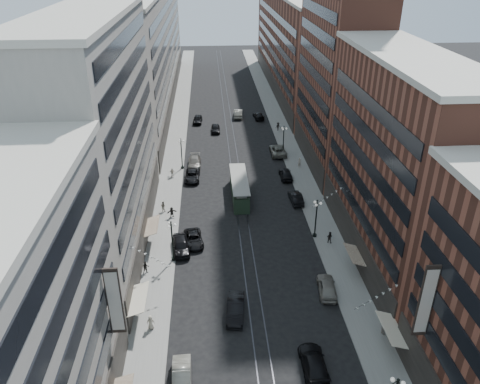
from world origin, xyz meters
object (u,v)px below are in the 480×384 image
object	(u,v)px
lamppost_se_far	(316,217)
lamppost_se_mid	(283,139)
car_5	(235,308)
pedestrian_extra_1	(163,206)
car_4	(327,287)
pedestrian_6	(172,173)
pedestrian_5	(172,212)
car_1	(182,377)
car_6	(314,363)
car_extra_1	(286,174)
pedestrian_7	(329,237)
car_13	(216,129)
pedestrian_4	(384,328)
pedestrian_2	(146,267)
lamppost_sw_mid	(181,152)
car_extra_0	(181,245)
lamppost_sw_far	(172,240)
car_8	(194,162)
pedestrian_8	(299,163)
car_14	(238,113)
pedestrian_1	(151,322)
car_10	(296,198)
car_2	(194,239)
car_9	(198,119)
streetcar	(239,188)
car_12	(258,116)
pedestrian_9	(278,126)
car_11	(278,150)
car_7	(192,176)

from	to	relation	value
lamppost_se_far	lamppost_se_mid	bearing A→B (deg)	90.00
car_5	pedestrian_extra_1	size ratio (longest dim) A/B	3.18
car_4	pedestrian_6	world-z (taller)	pedestrian_6
pedestrian_5	pedestrian_6	bearing A→B (deg)	73.76
car_1	car_6	xyz separation A→B (m)	(11.91, 0.75, 0.01)
car_extra_1	pedestrian_extra_1	size ratio (longest dim) A/B	2.98
pedestrian_7	car_13	bearing A→B (deg)	-41.90
car_5	pedestrian_4	bearing A→B (deg)	-9.11
lamppost_se_mid	pedestrian_4	xyz separation A→B (m)	(3.04, -46.01, -2.16)
pedestrian_2	lamppost_sw_mid	bearing A→B (deg)	62.00
car_extra_0	lamppost_se_mid	bearing A→B (deg)	52.24
lamppost_se_mid	car_5	xyz separation A→B (m)	(-11.40, -42.05, -2.27)
lamppost_sw_far	car_8	distance (m)	28.26
car_4	pedestrian_8	xyz separation A→B (m)	(2.95, 33.13, 0.23)
car_14	car_extra_0	bearing A→B (deg)	82.99
pedestrian_1	car_5	bearing A→B (deg)	-165.81
car_6	car_10	xyz separation A→B (m)	(3.94, 31.51, -0.03)
car_2	car_13	bearing A→B (deg)	77.01
pedestrian_1	car_13	distance (m)	57.19
car_5	car_extra_0	xyz separation A→B (m)	(-6.20, 12.09, 0.03)
car_6	car_8	size ratio (longest dim) A/B	1.01
car_9	pedestrian_6	xyz separation A→B (m)	(-3.91, -27.39, 0.14)
streetcar	car_extra_0	xyz separation A→B (m)	(-8.40, -14.10, -0.58)
car_12	pedestrian_9	distance (m)	8.84
lamppost_sw_mid	car_2	world-z (taller)	lamppost_sw_mid
lamppost_se_far	car_2	size ratio (longest dim) A/B	1.14
lamppost_se_mid	car_10	size ratio (longest dim) A/B	1.20
car_14	pedestrian_8	world-z (taller)	pedestrian_8
car_6	car_12	bearing A→B (deg)	-92.02
car_14	pedestrian_5	world-z (taller)	car_14
car_1	car_6	size ratio (longest dim) A/B	0.87
pedestrian_1	car_13	world-z (taller)	pedestrian_1
car_6	pedestrian_8	world-z (taller)	pedestrian_8
car_6	car_11	distance (m)	50.20
lamppost_se_mid	car_8	world-z (taller)	lamppost_se_mid
car_2	car_5	xyz separation A→B (m)	(4.60, -13.71, 0.15)
car_13	car_extra_1	bearing A→B (deg)	-63.42
streetcar	pedestrian_4	xyz separation A→B (m)	(12.24, -30.14, -0.50)
car_9	pedestrian_5	world-z (taller)	pedestrian_5
car_5	pedestrian_4	distance (m)	14.98
pedestrian_7	car_6	bearing A→B (deg)	102.74
car_10	pedestrian_7	size ratio (longest dim) A/B	2.86
car_12	car_11	bearing A→B (deg)	88.10
pedestrian_7	pedestrian_8	world-z (taller)	pedestrian_8
lamppost_sw_far	pedestrian_6	world-z (taller)	lamppost_sw_far
car_7	car_extra_0	xyz separation A→B (m)	(-1.01, -20.50, 0.14)
car_8	pedestrian_9	bearing A→B (deg)	45.39
pedestrian_4	car_9	size ratio (longest dim) A/B	0.34
pedestrian_5	car_extra_1	xyz separation A→B (m)	(18.20, 11.66, -0.12)
car_2	car_6	bearing A→B (deg)	-69.96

